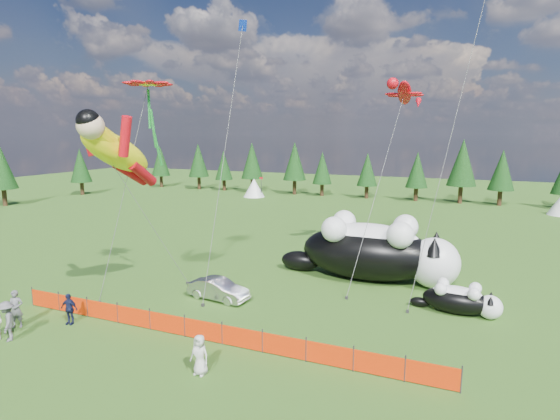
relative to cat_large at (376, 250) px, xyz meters
name	(u,v)px	position (x,y,z in m)	size (l,w,h in m)	color
ground	(234,316)	(-5.79, -8.58, -2.01)	(160.00, 160.00, 0.00)	#16390A
safety_fence	(203,330)	(-5.79, -11.58, -1.51)	(22.06, 0.06, 1.10)	#262626
tree_line	(381,172)	(-5.79, 36.42, 1.99)	(90.00, 4.00, 8.00)	black
festival_tents	(461,198)	(5.21, 31.42, -0.61)	(50.00, 3.20, 2.80)	white
cat_large	(376,250)	(0.00, 0.00, 0.00)	(11.73, 4.22, 4.24)	black
cat_small	(461,299)	(5.17, -3.78, -1.22)	(4.64, 1.91, 1.68)	black
car	(218,289)	(-7.72, -6.86, -1.41)	(1.28, 3.68, 1.21)	#B0B0B5
spectator_a	(16,309)	(-15.07, -13.81, -1.08)	(0.68, 0.45, 1.87)	#5A595F
spectator_c	(69,309)	(-12.95, -12.57, -1.22)	(0.93, 0.48, 1.59)	#151A3A
spectator_d	(7,321)	(-14.11, -14.97, -1.07)	(1.22, 0.63, 1.88)	#5A595F
spectator_e	(200,355)	(-4.36, -14.09, -1.19)	(0.80, 0.52, 1.64)	silver
superhero_kite	(116,152)	(-12.10, -9.52, 6.48)	(5.16, 6.97, 11.35)	#FFF00D
gecko_kite	(404,93)	(0.71, 5.26, 10.24)	(3.21, 12.11, 15.35)	red
flower_kite	(148,87)	(-11.73, -7.17, 9.99)	(3.51, 4.50, 12.49)	red
diamond_kite_a	(240,43)	(-8.41, -2.33, 12.96)	(0.92, 6.64, 17.19)	#0C2BB7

